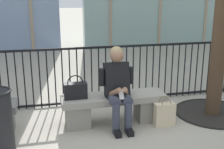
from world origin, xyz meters
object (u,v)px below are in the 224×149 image
Objects in this scene: stone_bench at (113,106)px; shopping_bag at (164,114)px; seated_person_with_phone at (118,85)px; handbag_on_bench at (76,90)px.

shopping_bag is at bearing -21.58° from stone_bench.
seated_person_with_phone is 0.85m from shopping_bag.
stone_bench is 3.54× the size of shopping_bag.
handbag_on_bench reaches higher than shopping_bag.
stone_bench is 0.79m from shopping_bag.
seated_person_with_phone reaches higher than handbag_on_bench.
stone_bench is 0.66m from handbag_on_bench.
handbag_on_bench is 0.80× the size of shopping_bag.
handbag_on_bench is (-0.58, -0.01, 0.31)m from stone_bench.
handbag_on_bench is 1.40m from shopping_bag.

